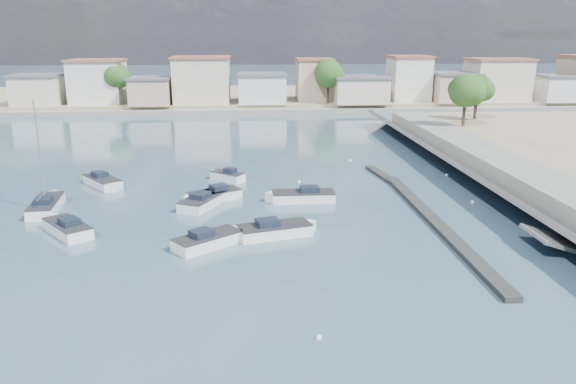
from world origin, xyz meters
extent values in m
plane|color=#2C4559|center=(0.00, 40.00, 0.00)|extent=(400.00, 400.00, 0.00)
cube|color=slate|center=(18.50, 13.00, 0.90)|extent=(5.00, 90.00, 1.80)
cube|color=slate|center=(14.15, 13.00, 0.90)|extent=(4.17, 90.00, 2.86)
cube|color=slate|center=(14.00, 4.00, 0.40)|extent=(5.31, 3.50, 1.94)
cube|color=black|center=(7.00, 10.00, 0.17)|extent=(1.00, 26.00, 0.35)
cube|color=black|center=(6.50, 24.00, 0.15)|extent=(2.00, 8.05, 0.30)
cube|color=gray|center=(0.00, 92.00, 0.70)|extent=(160.00, 40.00, 1.40)
cube|color=slate|center=(0.00, 71.00, 0.40)|extent=(160.00, 2.50, 0.80)
cube|color=beige|center=(-44.00, 76.00, 3.90)|extent=(8.00, 8.00, 5.00)
cube|color=#595960|center=(-44.00, 76.00, 6.58)|extent=(8.48, 8.48, 0.35)
cube|color=silver|center=(-34.00, 78.00, 5.15)|extent=(9.00, 9.00, 7.50)
cube|color=#99513D|center=(-34.00, 78.00, 9.08)|extent=(9.54, 9.54, 0.35)
cube|color=tan|center=(-24.00, 75.00, 3.65)|extent=(7.00, 8.00, 4.50)
cube|color=#595960|center=(-24.00, 75.00, 6.08)|extent=(7.42, 8.48, 0.35)
cube|color=beige|center=(-15.00, 77.00, 5.40)|extent=(10.00, 9.00, 8.00)
cube|color=#99513D|center=(-15.00, 77.00, 9.58)|extent=(10.60, 9.54, 0.35)
cube|color=silver|center=(-4.00, 76.00, 3.90)|extent=(8.50, 8.50, 5.00)
cube|color=#595960|center=(-4.00, 76.00, 6.58)|extent=(9.01, 9.01, 0.35)
cube|color=tan|center=(6.00, 79.00, 5.15)|extent=(6.50, 7.50, 7.50)
cube|color=#99513D|center=(6.00, 79.00, 9.08)|extent=(6.89, 7.95, 0.35)
cube|color=beige|center=(14.00, 75.00, 3.65)|extent=(9.50, 9.00, 4.50)
cube|color=#595960|center=(14.00, 75.00, 6.08)|extent=(10.07, 9.54, 0.35)
cube|color=silver|center=(24.00, 78.00, 5.40)|extent=(7.00, 8.00, 8.00)
cube|color=#99513D|center=(24.00, 78.00, 9.58)|extent=(7.42, 8.48, 0.35)
cube|color=tan|center=(32.00, 76.00, 3.90)|extent=(8.00, 9.00, 5.00)
cube|color=#595960|center=(32.00, 76.00, 6.58)|extent=(8.48, 9.54, 0.35)
cube|color=beige|center=(41.00, 77.00, 5.15)|extent=(10.50, 8.50, 7.50)
cube|color=#99513D|center=(41.00, 77.00, 9.08)|extent=(11.13, 9.01, 0.35)
cube|color=silver|center=(52.00, 75.00, 3.65)|extent=(7.50, 7.50, 4.50)
cube|color=#595960|center=(52.00, 75.00, 6.08)|extent=(7.95, 7.95, 0.35)
cylinder|color=#38281E|center=(-30.00, 75.00, 3.09)|extent=(0.44, 0.44, 3.38)
sphere|color=#1D4115|center=(-30.00, 75.00, 6.43)|extent=(4.80, 4.80, 4.80)
sphere|color=#1D4115|center=(-29.10, 74.40, 6.20)|extent=(3.60, 3.60, 3.60)
sphere|color=#1D4115|center=(-30.75, 75.45, 6.58)|extent=(3.30, 3.30, 3.30)
cylinder|color=#38281E|center=(-12.00, 78.00, 2.86)|extent=(0.44, 0.44, 2.93)
sphere|color=#1D4115|center=(-12.00, 78.00, 5.75)|extent=(4.16, 4.16, 4.16)
sphere|color=#1D4115|center=(-11.22, 77.48, 5.56)|extent=(3.12, 3.12, 3.12)
sphere|color=#1D4115|center=(-12.65, 78.39, 5.88)|extent=(2.86, 2.86, 2.86)
cylinder|color=#38281E|center=(8.00, 74.00, 3.20)|extent=(0.44, 0.44, 3.60)
sphere|color=#1D4115|center=(8.00, 74.00, 6.76)|extent=(5.12, 5.12, 5.12)
sphere|color=#1D4115|center=(8.96, 73.36, 6.52)|extent=(3.84, 3.84, 3.84)
sphere|color=#1D4115|center=(7.20, 74.48, 6.92)|extent=(3.52, 3.52, 3.52)
cylinder|color=#38281E|center=(24.00, 77.00, 2.97)|extent=(0.44, 0.44, 3.15)
sphere|color=#1D4115|center=(24.00, 77.00, 6.09)|extent=(4.48, 4.48, 4.48)
sphere|color=#1D4115|center=(24.84, 76.44, 5.88)|extent=(3.36, 3.36, 3.36)
sphere|color=#1D4115|center=(23.30, 77.42, 6.23)|extent=(3.08, 3.08, 3.08)
cylinder|color=#38281E|center=(40.00, 76.00, 2.75)|extent=(0.44, 0.44, 2.70)
sphere|color=#1D4115|center=(40.00, 76.00, 5.42)|extent=(3.84, 3.84, 3.84)
sphere|color=#1D4115|center=(40.72, 75.52, 5.24)|extent=(2.88, 2.88, 2.88)
sphere|color=#1D4115|center=(39.40, 76.36, 5.54)|extent=(2.64, 2.64, 2.64)
cylinder|color=#38281E|center=(22.00, 44.00, 3.38)|extent=(0.44, 0.44, 3.15)
sphere|color=#1D4115|center=(22.00, 44.00, 6.49)|extent=(4.48, 4.48, 4.48)
sphere|color=#1D4115|center=(22.84, 43.44, 6.28)|extent=(3.36, 3.36, 3.36)
sphere|color=#1D4115|center=(21.30, 44.42, 6.63)|extent=(3.08, 3.08, 3.08)
cylinder|color=#38281E|center=(26.00, 50.00, 3.26)|extent=(0.44, 0.44, 2.93)
sphere|color=#1D4115|center=(26.00, 50.00, 6.15)|extent=(4.16, 4.16, 4.16)
sphere|color=#1D4115|center=(26.78, 49.48, 5.96)|extent=(3.12, 3.12, 3.12)
sphere|color=#1D4115|center=(25.35, 50.39, 6.29)|extent=(2.86, 2.86, 2.86)
cube|color=white|center=(-19.53, 9.57, 0.30)|extent=(4.34, 4.80, 1.00)
cube|color=white|center=(-20.78, 11.15, 0.30)|extent=(1.44, 1.44, 1.00)
cube|color=#262628|center=(-19.53, 9.57, 0.80)|extent=(4.37, 4.83, 0.08)
cube|color=#18212F|center=(-19.24, 9.21, 1.04)|extent=(1.76, 1.80, 0.48)
cube|color=white|center=(-9.51, 6.40, 0.30)|extent=(4.79, 4.32, 1.00)
cube|color=white|center=(-7.96, 7.62, 0.30)|extent=(1.47, 1.47, 1.00)
cube|color=#262628|center=(-9.51, 6.40, 0.80)|extent=(4.81, 4.35, 0.08)
cube|color=#18212F|center=(-9.88, 6.12, 1.04)|extent=(1.80, 1.77, 0.48)
cube|color=white|center=(-2.18, 16.46, 0.30)|extent=(5.23, 2.00, 1.00)
cube|color=white|center=(-4.44, 16.45, 0.30)|extent=(1.99, 1.99, 1.00)
cube|color=#262628|center=(-2.18, 16.46, 0.80)|extent=(5.23, 2.04, 0.08)
cube|color=#18212F|center=(-1.66, 16.46, 1.04)|extent=(1.57, 1.24, 0.48)
cube|color=white|center=(-9.69, 17.26, 0.30)|extent=(4.76, 3.85, 1.00)
cube|color=white|center=(-11.32, 16.29, 0.30)|extent=(1.57, 1.57, 1.00)
cube|color=#262628|center=(-9.69, 17.26, 0.80)|extent=(4.78, 3.88, 0.08)
cube|color=#18212F|center=(-9.31, 17.49, 1.04)|extent=(1.73, 1.66, 0.48)
cube|color=white|center=(-10.45, 15.63, 0.30)|extent=(4.02, 5.48, 1.00)
cube|color=white|center=(-9.51, 17.61, 0.30)|extent=(1.83, 1.83, 1.00)
cube|color=#262628|center=(-10.45, 15.63, 0.80)|extent=(4.06, 5.50, 0.08)
cube|color=#18212F|center=(-10.67, 15.17, 1.04)|extent=(1.79, 1.92, 0.48)
cube|color=white|center=(-8.76, 23.83, 0.30)|extent=(3.51, 3.22, 1.00)
cube|color=white|center=(-9.90, 24.75, 0.30)|extent=(1.06, 1.06, 1.00)
cube|color=#262628|center=(-8.76, 23.83, 0.80)|extent=(3.53, 3.24, 0.08)
cube|color=#18212F|center=(-8.50, 23.61, 1.04)|extent=(1.33, 1.30, 0.48)
cube|color=white|center=(-20.28, 22.63, 0.30)|extent=(4.37, 4.95, 1.00)
cube|color=white|center=(-19.02, 20.96, 0.30)|extent=(1.45, 1.45, 1.00)
cube|color=#262628|center=(-20.28, 22.63, 0.80)|extent=(4.40, 4.98, 0.08)
cube|color=#18212F|center=(-20.57, 23.01, 1.04)|extent=(1.78, 1.84, 0.48)
cube|color=white|center=(-5.01, 8.13, 0.30)|extent=(5.39, 3.28, 1.00)
cube|color=white|center=(-2.92, 8.72, 0.30)|extent=(1.90, 1.90, 1.00)
cube|color=#262628|center=(-5.01, 8.13, 0.80)|extent=(5.40, 3.31, 0.08)
cube|color=#18212F|center=(-5.49, 7.99, 1.04)|extent=(1.79, 1.59, 0.48)
cube|color=white|center=(-22.92, 15.29, 0.30)|extent=(2.45, 5.77, 1.00)
cube|color=white|center=(-23.18, 17.74, 0.30)|extent=(1.86, 1.86, 1.00)
cube|color=#262628|center=(-22.92, 15.29, 0.80)|extent=(2.49, 5.77, 0.08)
cube|color=#18212F|center=(-22.86, 14.73, 1.04)|extent=(1.33, 1.80, 0.48)
cylinder|color=silver|center=(-22.92, 15.29, 4.80)|extent=(0.12, 0.12, 8.00)
cylinder|color=silver|center=(-22.79, 14.10, 1.50)|extent=(0.34, 2.39, 0.08)
sphere|color=white|center=(13.00, 5.12, 0.05)|extent=(0.32, 0.32, 0.32)
sphere|color=white|center=(11.90, 14.94, 0.05)|extent=(0.32, 0.32, 0.32)
sphere|color=white|center=(-3.63, -5.77, 0.05)|extent=(0.32, 0.32, 0.32)
sphere|color=white|center=(13.00, 24.30, 0.05)|extent=(0.32, 0.32, 0.32)
sphere|color=white|center=(-1.96, 22.67, 0.05)|extent=(0.32, 0.32, 0.32)
sphere|color=white|center=(4.58, 31.63, 0.05)|extent=(0.32, 0.32, 0.32)
camera|label=1|loc=(-6.72, -28.73, 13.57)|focal=35.00mm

